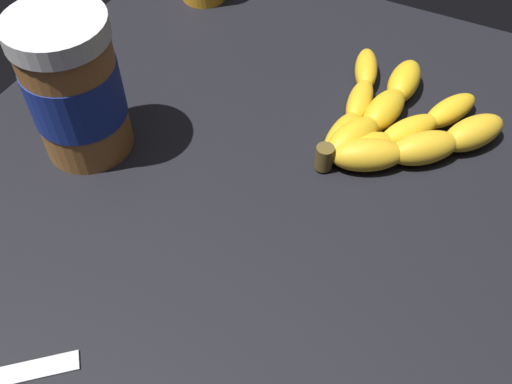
% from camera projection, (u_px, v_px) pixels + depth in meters
% --- Properties ---
extents(ground_plane, '(0.94, 0.72, 0.03)m').
position_uv_depth(ground_plane, '(236.00, 234.00, 0.61)').
color(ground_plane, black).
extents(banana_bunch, '(0.23, 0.21, 0.04)m').
position_uv_depth(banana_bunch, '(394.00, 123.00, 0.67)').
color(banana_bunch, gold).
rests_on(banana_bunch, ground_plane).
extents(peanut_butter_jar, '(0.10, 0.10, 0.17)m').
position_uv_depth(peanut_butter_jar, '(74.00, 88.00, 0.61)').
color(peanut_butter_jar, '#9E602D').
rests_on(peanut_butter_jar, ground_plane).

